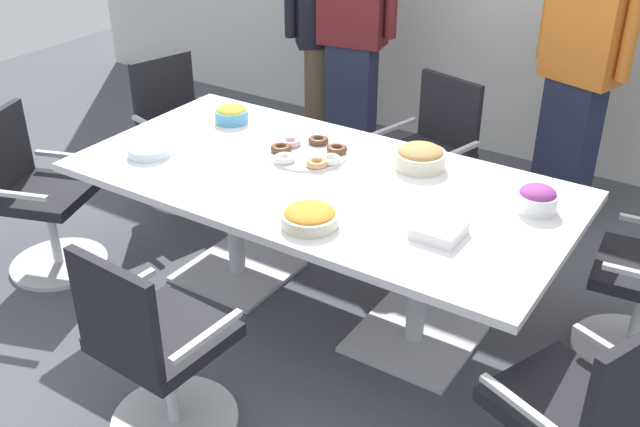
% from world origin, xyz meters
% --- Properties ---
extents(ground_plane, '(10.00, 10.00, 0.01)m').
position_xyz_m(ground_plane, '(0.00, 0.00, -0.01)').
color(ground_plane, '#4C4F56').
extents(conference_table, '(2.40, 1.20, 0.75)m').
position_xyz_m(conference_table, '(0.00, 0.00, 0.63)').
color(conference_table, white).
rests_on(conference_table, ground).
extents(office_chair_1, '(0.66, 0.66, 0.91)m').
position_xyz_m(office_chair_1, '(0.07, 1.10, 0.41)').
color(office_chair_1, silver).
rests_on(office_chair_1, ground).
extents(office_chair_2, '(0.66, 0.66, 0.91)m').
position_xyz_m(office_chair_2, '(-1.45, 0.57, 0.41)').
color(office_chair_2, silver).
rests_on(office_chair_2, ground).
extents(office_chair_3, '(0.69, 0.69, 0.91)m').
position_xyz_m(office_chair_3, '(-1.51, -0.51, 0.41)').
color(office_chair_3, silver).
rests_on(office_chair_3, ground).
extents(office_chair_4, '(0.57, 0.57, 0.91)m').
position_xyz_m(office_chair_4, '(-0.06, -1.10, 0.41)').
color(office_chair_4, silver).
rests_on(office_chair_4, ground).
extents(office_chair_5, '(0.70, 0.70, 0.91)m').
position_xyz_m(office_chair_5, '(1.45, -0.58, 0.41)').
color(office_chair_5, silver).
rests_on(office_chair_5, ground).
extents(person_standing_0, '(0.51, 0.47, 1.75)m').
position_xyz_m(person_standing_0, '(-1.00, 1.64, 0.91)').
color(person_standing_0, brown).
rests_on(person_standing_0, ground).
extents(person_standing_1, '(0.61, 0.29, 1.85)m').
position_xyz_m(person_standing_1, '(-0.78, 1.60, 0.98)').
color(person_standing_1, '#232842').
rests_on(person_standing_1, ground).
extents(person_standing_2, '(0.61, 0.34, 1.85)m').
position_xyz_m(person_standing_2, '(0.72, 1.69, 0.97)').
color(person_standing_2, '#232842').
rests_on(person_standing_2, ground).
extents(snack_bowl_chips_orange, '(0.25, 0.25, 0.08)m').
position_xyz_m(snack_bowl_chips_orange, '(0.21, -0.41, 0.79)').
color(snack_bowl_chips_orange, beige).
rests_on(snack_bowl_chips_orange, conference_table).
extents(snack_bowl_chips_yellow, '(0.19, 0.19, 0.10)m').
position_xyz_m(snack_bowl_chips_yellow, '(-0.79, 0.32, 0.80)').
color(snack_bowl_chips_yellow, '#4C9EC6').
rests_on(snack_bowl_chips_yellow, conference_table).
extents(snack_bowl_cookies, '(0.25, 0.25, 0.12)m').
position_xyz_m(snack_bowl_cookies, '(0.35, 0.36, 0.81)').
color(snack_bowl_cookies, beige).
rests_on(snack_bowl_cookies, conference_table).
extents(snack_bowl_candy_mix, '(0.18, 0.18, 0.12)m').
position_xyz_m(snack_bowl_candy_mix, '(0.97, 0.24, 0.81)').
color(snack_bowl_candy_mix, white).
rests_on(snack_bowl_candy_mix, conference_table).
extents(donut_platter, '(0.39, 0.39, 0.04)m').
position_xyz_m(donut_platter, '(-0.18, 0.17, 0.77)').
color(donut_platter, white).
rests_on(donut_platter, conference_table).
extents(plate_stack, '(0.22, 0.22, 0.05)m').
position_xyz_m(plate_stack, '(-0.86, -0.26, 0.77)').
color(plate_stack, white).
rests_on(plate_stack, conference_table).
extents(napkin_pile, '(0.19, 0.19, 0.05)m').
position_xyz_m(napkin_pile, '(0.71, -0.19, 0.78)').
color(napkin_pile, white).
rests_on(napkin_pile, conference_table).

